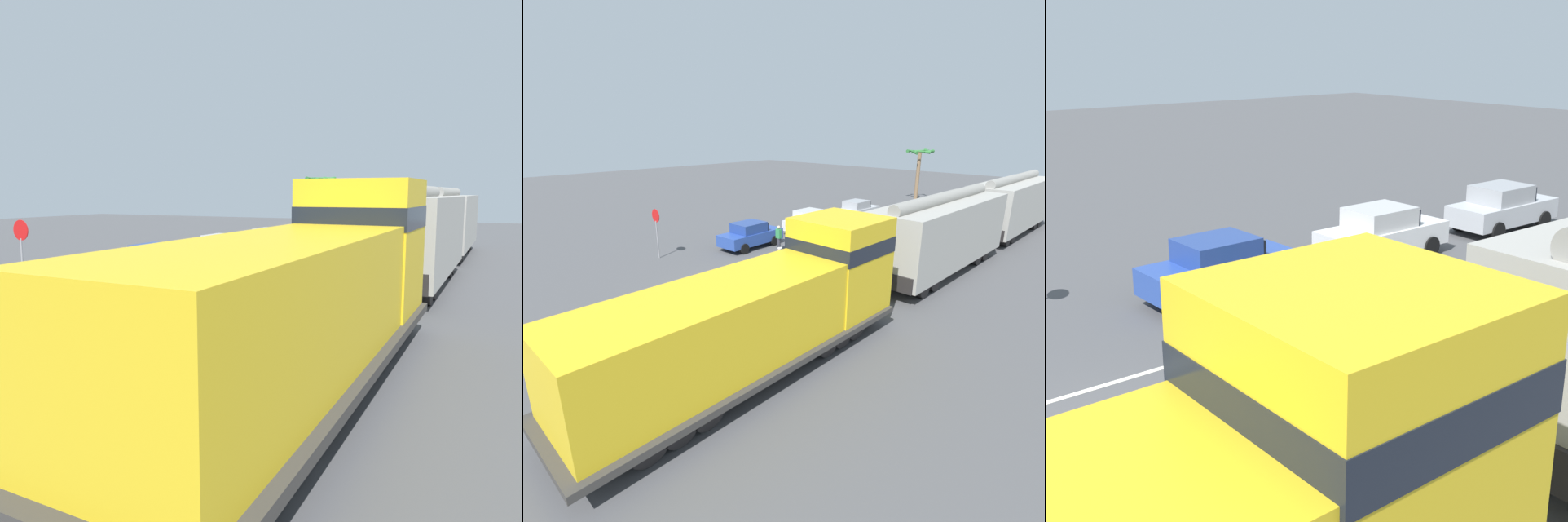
% 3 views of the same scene
% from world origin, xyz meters
% --- Properties ---
extents(ground_plane, '(120.00, 120.00, 0.00)m').
position_xyz_m(ground_plane, '(0.00, 0.00, 0.00)').
color(ground_plane, '#4C4C4F').
extents(median_curb, '(0.36, 36.00, 0.16)m').
position_xyz_m(median_curb, '(0.00, 6.00, 0.08)').
color(median_curb, '#B2AD9E').
rests_on(median_curb, ground).
extents(lane_stripe, '(0.14, 36.00, 0.01)m').
position_xyz_m(lane_stripe, '(-2.40, 6.00, 0.00)').
color(lane_stripe, silver).
rests_on(lane_stripe, ground).
extents(parked_car_blue, '(1.92, 4.24, 1.62)m').
position_xyz_m(parked_car_blue, '(-5.28, 5.64, 0.82)').
color(parked_car_blue, '#28479E').
rests_on(parked_car_blue, ground).
extents(parked_car_white, '(1.86, 4.21, 1.62)m').
position_xyz_m(parked_car_white, '(-5.24, 11.38, 0.82)').
color(parked_car_white, silver).
rests_on(parked_car_white, ground).
extents(parked_car_silver, '(1.85, 4.21, 1.62)m').
position_xyz_m(parked_car_silver, '(-5.10, 17.12, 0.82)').
color(parked_car_silver, '#B7BABF').
rests_on(parked_car_silver, ground).
extents(cyclist, '(1.51, 0.91, 1.71)m').
position_xyz_m(cyclist, '(0.29, 2.60, 0.82)').
color(cyclist, black).
rests_on(cyclist, ground).
extents(pedestrian_by_cars, '(0.34, 0.22, 1.62)m').
position_xyz_m(pedestrian_by_cars, '(-3.32, 6.21, 0.85)').
color(pedestrian_by_cars, '#33333D').
rests_on(pedestrian_by_cars, ground).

